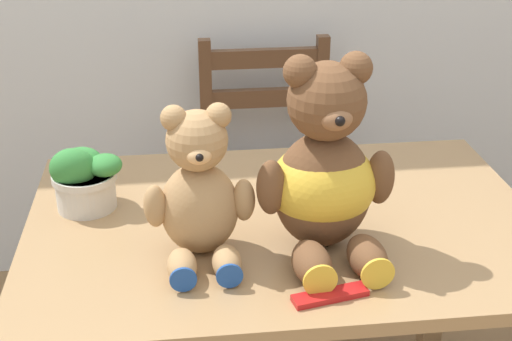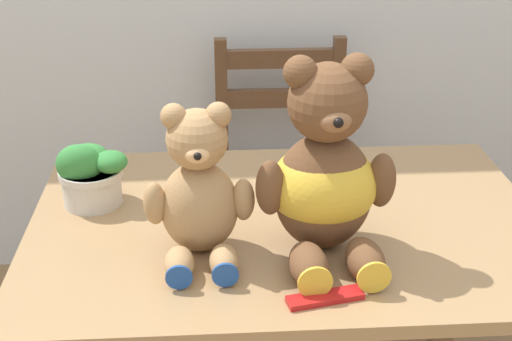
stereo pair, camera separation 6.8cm
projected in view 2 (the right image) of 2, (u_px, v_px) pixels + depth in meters
The scene contains 6 objects.
dining_table at pixel (286, 261), 1.64m from camera, with size 1.15×0.78×0.70m.
wooden_chair_behind at pixel (282, 180), 2.37m from camera, with size 0.43×0.40×0.89m.
teddy_bear_left at pixel (199, 192), 1.42m from camera, with size 0.22×0.22×0.32m.
teddy_bear_right at pixel (325, 176), 1.42m from camera, with size 0.29×0.30×0.41m.
potted_plant at pixel (90, 174), 1.63m from camera, with size 0.16×0.15×0.16m.
chocolate_bar at pixel (325, 298), 1.32m from camera, with size 0.15×0.04×0.01m, color red.
Camera 2 is at (-0.16, -0.99, 1.49)m, focal length 50.00 mm.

